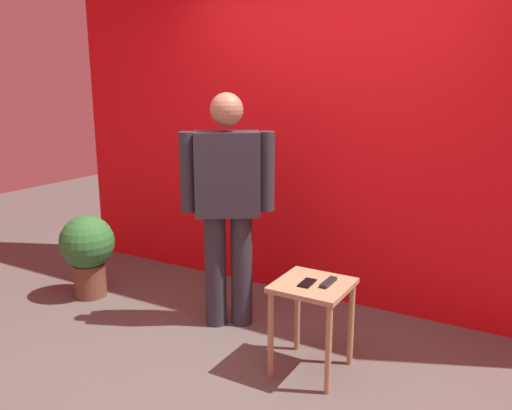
% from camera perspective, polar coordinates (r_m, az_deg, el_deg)
% --- Properties ---
extents(ground_plane, '(12.00, 12.00, 0.00)m').
position_cam_1_polar(ground_plane, '(3.31, -3.21, -18.38)').
color(ground_plane, '#59544F').
extents(back_wall_red, '(4.99, 0.12, 3.38)m').
position_cam_1_polar(back_wall_red, '(4.12, 7.99, 12.57)').
color(back_wall_red, red).
rests_on(back_wall_red, ground_plane).
extents(standing_person, '(0.61, 0.45, 1.67)m').
position_cam_1_polar(standing_person, '(3.64, -3.13, 0.60)').
color(standing_person, '#2D2D38').
rests_on(standing_person, ground_plane).
extents(side_table, '(0.43, 0.43, 0.57)m').
position_cam_1_polar(side_table, '(3.19, 6.21, -10.35)').
color(side_table, tan).
rests_on(side_table, ground_plane).
extents(cell_phone, '(0.08, 0.15, 0.01)m').
position_cam_1_polar(cell_phone, '(3.13, 5.63, -8.50)').
color(cell_phone, black).
rests_on(cell_phone, side_table).
extents(tv_remote, '(0.05, 0.17, 0.02)m').
position_cam_1_polar(tv_remote, '(3.14, 7.93, -8.40)').
color(tv_remote, black).
rests_on(tv_remote, side_table).
extents(potted_plant, '(0.44, 0.44, 0.69)m').
position_cam_1_polar(potted_plant, '(4.48, -17.99, -4.61)').
color(potted_plant, brown).
rests_on(potted_plant, ground_plane).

